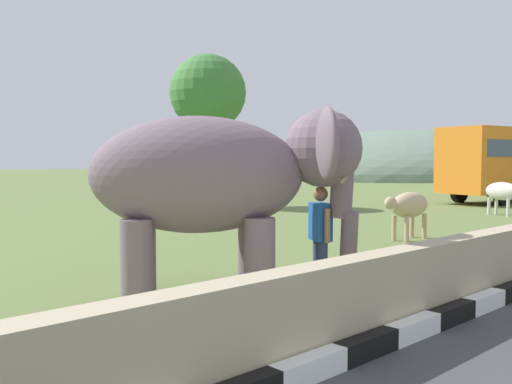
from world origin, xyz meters
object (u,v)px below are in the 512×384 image
cow_mid (497,184)px  cow_far (503,192)px  person_handler (320,234)px  cow_near (409,206)px  elephant (223,177)px

cow_mid → cow_far: bearing=-154.4°
person_handler → cow_near: 6.47m
cow_near → cow_mid: bearing=15.7°
cow_near → cow_far: (7.95, 1.00, 0.00)m
cow_near → cow_mid: size_ratio=1.02×
elephant → cow_mid: size_ratio=2.12×
cow_near → cow_far: 8.02m
person_handler → cow_near: size_ratio=0.87×
person_handler → cow_far: (14.03, 3.21, -0.06)m
elephant → cow_near: 7.67m
cow_mid → cow_far: size_ratio=0.97×
elephant → person_handler: bearing=-26.9°
cow_far → cow_mid: bearing=25.6°
cow_near → person_handler: bearing=-160.1°
elephant → cow_near: size_ratio=2.08×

